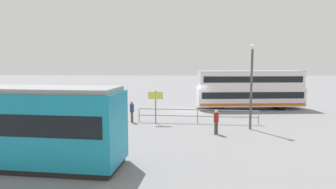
{
  "coord_description": "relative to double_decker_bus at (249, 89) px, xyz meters",
  "views": [
    {
      "loc": [
        1.89,
        27.43,
        4.58
      ],
      "look_at": [
        2.35,
        5.55,
        2.2
      ],
      "focal_mm": 30.82,
      "sensor_mm": 36.0,
      "label": 1
    }
  ],
  "objects": [
    {
      "name": "ground_plane",
      "position": [
        5.65,
        1.47,
        -1.96
      ],
      "size": [
        160.0,
        160.0,
        0.0
      ],
      "primitive_type": "plane",
      "color": "gray"
    },
    {
      "name": "double_decker_bus",
      "position": [
        0.0,
        0.0,
        0.0
      ],
      "size": [
        10.67,
        3.19,
        3.81
      ],
      "color": "silver",
      "rests_on": "ground"
    },
    {
      "name": "pedestrian_near_railing",
      "position": [
        10.81,
        6.89,
        -1.03
      ],
      "size": [
        0.41,
        0.41,
        1.63
      ],
      "color": "#4C3F2D",
      "rests_on": "ground"
    },
    {
      "name": "pedestrian_crossing",
      "position": [
        4.82,
        10.55,
        -1.04
      ],
      "size": [
        0.44,
        0.44,
        1.61
      ],
      "color": "#4C3F2D",
      "rests_on": "ground"
    },
    {
      "name": "pedestrian_railing",
      "position": [
        5.75,
        7.18,
        -1.21
      ],
      "size": [
        9.1,
        0.92,
        1.08
      ],
      "color": "gray",
      "rests_on": "ground"
    },
    {
      "name": "info_sign",
      "position": [
        8.94,
        7.32,
        -0.2
      ],
      "size": [
        1.13,
        0.14,
        2.53
      ],
      "color": "slate",
      "rests_on": "ground"
    },
    {
      "name": "street_lamp",
      "position": [
        2.23,
        9.05,
        1.53
      ],
      "size": [
        0.36,
        0.36,
        5.86
      ],
      "color": "#4C4C51",
      "rests_on": "ground"
    }
  ]
}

